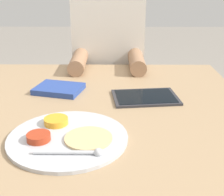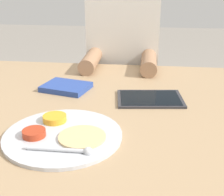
{
  "view_description": "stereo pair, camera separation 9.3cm",
  "coord_description": "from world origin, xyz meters",
  "px_view_note": "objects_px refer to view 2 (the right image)",
  "views": [
    {
      "loc": [
        0.14,
        -0.91,
        1.12
      ],
      "look_at": [
        0.13,
        -0.04,
        0.77
      ],
      "focal_mm": 50.0,
      "sensor_mm": 36.0,
      "label": 1
    },
    {
      "loc": [
        0.23,
        -0.91,
        1.12
      ],
      "look_at": [
        0.13,
        -0.04,
        0.77
      ],
      "focal_mm": 50.0,
      "sensor_mm": 36.0,
      "label": 2
    }
  ],
  "objects_px": {
    "person_diner": "(123,85)",
    "red_notebook": "(66,87)",
    "thali_tray": "(62,134)",
    "tablet_device": "(150,99)"
  },
  "relations": [
    {
      "from": "red_notebook",
      "to": "person_diner",
      "type": "height_order",
      "value": "person_diner"
    },
    {
      "from": "thali_tray",
      "to": "person_diner",
      "type": "bearing_deg",
      "value": 83.74
    },
    {
      "from": "red_notebook",
      "to": "tablet_device",
      "type": "xyz_separation_m",
      "value": [
        0.31,
        -0.07,
        -0.0
      ]
    },
    {
      "from": "person_diner",
      "to": "red_notebook",
      "type": "bearing_deg",
      "value": -109.28
    },
    {
      "from": "thali_tray",
      "to": "person_diner",
      "type": "relative_size",
      "value": 0.27
    },
    {
      "from": "red_notebook",
      "to": "person_diner",
      "type": "distance_m",
      "value": 0.55
    },
    {
      "from": "thali_tray",
      "to": "red_notebook",
      "type": "bearing_deg",
      "value": 102.76
    },
    {
      "from": "thali_tray",
      "to": "tablet_device",
      "type": "bearing_deg",
      "value": 51.21
    },
    {
      "from": "thali_tray",
      "to": "person_diner",
      "type": "height_order",
      "value": "person_diner"
    },
    {
      "from": "thali_tray",
      "to": "tablet_device",
      "type": "height_order",
      "value": "thali_tray"
    }
  ]
}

